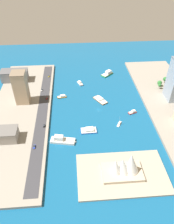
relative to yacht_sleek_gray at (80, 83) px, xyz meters
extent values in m
plane|color=#145684|center=(-19.52, 61.42, -1.49)|extent=(440.00, 440.00, 0.00)
cube|color=gray|center=(-113.32, 61.42, 0.03)|extent=(70.00, 240.00, 3.05)
cube|color=gray|center=(74.28, 61.42, 0.03)|extent=(70.00, 240.00, 3.05)
cube|color=#A89E89|center=(-29.24, 156.11, -0.49)|extent=(79.50, 47.67, 2.00)
cube|color=#38383D|center=(48.33, 61.42, 1.63)|extent=(12.05, 228.00, 0.15)
cube|color=#999EA3|center=(-0.03, 0.07, -0.56)|extent=(8.99, 12.74, 1.87)
cone|color=#999EA3|center=(-2.49, 5.98, -0.56)|extent=(2.20, 2.20, 1.68)
cube|color=white|center=(0.39, -0.95, 1.56)|extent=(4.82, 6.25, 2.37)
cube|color=beige|center=(-0.03, 0.07, 0.43)|extent=(8.63, 12.23, 0.10)
cube|color=silver|center=(23.58, 112.30, -0.19)|extent=(26.26, 13.30, 2.61)
cone|color=silver|center=(10.59, 114.85, -0.19)|extent=(2.75, 2.75, 2.35)
cube|color=white|center=(27.48, 111.54, 3.61)|extent=(9.80, 6.89, 4.99)
cube|color=beige|center=(23.58, 112.30, 1.16)|extent=(25.21, 12.77, 0.10)
cube|color=white|center=(-39.70, 90.39, -1.03)|extent=(7.23, 9.99, 0.92)
cone|color=white|center=(-37.17, 94.93, -1.03)|extent=(1.13, 1.13, 0.83)
cube|color=white|center=(-40.02, 89.82, 0.08)|extent=(3.97, 5.08, 1.31)
cube|color=beige|center=(-39.70, 90.39, -0.52)|extent=(6.94, 9.59, 0.10)
cylinder|color=silver|center=(-39.46, 90.82, 4.38)|extent=(0.24, 0.24, 9.91)
cube|color=blue|center=(-4.40, 98.60, -0.75)|extent=(17.51, 10.06, 1.48)
cone|color=blue|center=(4.61, 98.89, -0.75)|extent=(1.38, 1.38, 1.33)
cube|color=white|center=(-5.36, 98.57, 1.09)|extent=(8.71, 7.05, 2.20)
cube|color=beige|center=(-4.40, 98.60, 0.04)|extent=(16.81, 9.66, 0.10)
cube|color=brown|center=(-24.11, 42.71, -0.83)|extent=(18.56, 22.39, 1.34)
cone|color=brown|center=(-29.74, 51.84, -0.83)|extent=(1.65, 1.65, 1.20)
cube|color=white|center=(-23.16, 41.17, 0.76)|extent=(10.44, 10.86, 1.84)
cube|color=beige|center=(-24.11, 42.71, -0.11)|extent=(17.82, 21.49, 0.10)
cube|color=#2D8C4C|center=(-42.96, -23.91, -0.42)|extent=(20.23, 19.43, 2.15)
cone|color=#2D8C4C|center=(-35.32, -17.04, -0.42)|extent=(2.73, 2.73, 1.93)
cube|color=white|center=(-45.05, -25.78, 2.61)|extent=(10.58, 10.36, 3.92)
cube|color=beige|center=(-42.96, -23.91, 0.70)|extent=(19.42, 18.66, 0.10)
cube|color=red|center=(-59.56, 71.25, -0.69)|extent=(10.65, 7.15, 1.61)
cone|color=red|center=(-54.51, 73.05, -0.69)|extent=(1.85, 1.85, 1.45)
cube|color=white|center=(-60.79, 70.80, 1.11)|extent=(5.20, 4.42, 1.99)
cube|color=beige|center=(-59.56, 71.25, 0.16)|extent=(10.22, 6.86, 0.10)
cube|color=orange|center=(25.68, 31.67, -0.77)|extent=(12.15, 6.46, 1.45)
cone|color=orange|center=(31.76, 32.71, -0.77)|extent=(1.51, 1.51, 1.30)
cube|color=white|center=(24.66, 31.50, 0.93)|extent=(6.76, 4.83, 1.94)
cube|color=beige|center=(25.68, 31.67, 0.01)|extent=(11.67, 6.20, 0.10)
cube|color=gray|center=(85.86, 107.14, 7.43)|extent=(33.53, 16.68, 11.75)
cube|color=tan|center=(73.44, 41.50, 21.67)|extent=(15.71, 15.97, 40.23)
cube|color=#7C6B55|center=(73.44, 41.50, 42.18)|extent=(16.34, 16.61, 0.80)
cube|color=gray|center=(93.42, -13.09, 8.87)|extent=(36.30, 17.60, 14.64)
cube|color=#59595C|center=(93.42, -13.09, 16.60)|extent=(37.75, 18.31, 0.80)
cylinder|color=black|center=(52.06, 19.66, 2.02)|extent=(0.26, 0.64, 0.64)
cylinder|color=black|center=(53.61, 19.65, 2.02)|extent=(0.26, 0.64, 0.64)
cylinder|color=black|center=(52.03, 16.20, 2.02)|extent=(0.26, 0.64, 0.64)
cylinder|color=black|center=(53.57, 16.18, 2.02)|extent=(0.26, 0.64, 0.64)
cube|color=white|center=(52.82, 17.92, 2.35)|extent=(1.79, 4.97, 0.86)
cube|color=#262D38|center=(52.82, 17.67, 3.08)|extent=(1.56, 2.79, 0.59)
cylinder|color=black|center=(46.49, -21.84, 2.02)|extent=(0.28, 0.65, 0.64)
cylinder|color=black|center=(44.70, -21.77, 2.02)|extent=(0.28, 0.65, 0.64)
cylinder|color=black|center=(46.63, -18.41, 2.02)|extent=(0.28, 0.65, 0.64)
cylinder|color=black|center=(44.84, -18.34, 2.02)|extent=(0.28, 0.65, 0.64)
cube|color=yellow|center=(45.66, -20.09, 2.27)|extent=(2.19, 4.98, 0.70)
cube|color=#262D38|center=(45.67, -19.85, 2.86)|extent=(1.86, 2.81, 0.47)
cylinder|color=black|center=(50.59, 122.52, 2.02)|extent=(0.25, 0.64, 0.64)
cylinder|color=black|center=(52.32, 122.52, 2.02)|extent=(0.25, 0.64, 0.64)
cylinder|color=black|center=(50.58, 119.00, 2.02)|extent=(0.25, 0.64, 0.64)
cylinder|color=black|center=(52.31, 118.99, 2.02)|extent=(0.25, 0.64, 0.64)
cube|color=blue|center=(51.45, 120.76, 2.36)|extent=(1.95, 5.05, 0.88)
cube|color=#262D38|center=(51.45, 120.51, 3.08)|extent=(1.71, 2.83, 0.56)
cylinder|color=black|center=(45.75, 35.89, 2.02)|extent=(0.27, 0.65, 0.64)
cylinder|color=black|center=(43.98, 35.95, 2.02)|extent=(0.27, 0.65, 0.64)
cylinder|color=black|center=(45.87, 38.99, 2.02)|extent=(0.27, 0.65, 0.64)
cylinder|color=black|center=(44.10, 39.06, 2.02)|extent=(0.27, 0.65, 0.64)
cube|color=red|center=(44.92, 37.47, 2.37)|extent=(2.14, 4.51, 0.89)
cube|color=#262D38|center=(44.93, 37.69, 3.09)|extent=(1.83, 2.55, 0.55)
cylinder|color=black|center=(44.75, 89.09, 2.02)|extent=(0.26, 0.65, 0.64)
cylinder|color=black|center=(43.24, 89.12, 2.02)|extent=(0.26, 0.65, 0.64)
cylinder|color=black|center=(44.81, 92.07, 2.02)|extent=(0.26, 0.65, 0.64)
cylinder|color=black|center=(43.30, 92.10, 2.02)|extent=(0.26, 0.65, 0.64)
cube|color=black|center=(44.02, 90.59, 2.29)|extent=(1.80, 4.30, 0.74)
cube|color=#262D38|center=(44.03, 90.81, 2.90)|extent=(1.55, 2.42, 0.48)
cylinder|color=black|center=(41.27, 47.85, 4.30)|extent=(0.18, 0.18, 5.50)
cube|color=black|center=(41.27, 47.85, 7.55)|extent=(0.36, 0.36, 1.00)
sphere|color=red|center=(41.27, 47.85, 7.90)|extent=(0.24, 0.24, 0.24)
sphere|color=yellow|center=(41.27, 47.85, 7.55)|extent=(0.24, 0.24, 0.24)
sphere|color=green|center=(41.27, 47.85, 7.20)|extent=(0.24, 0.24, 0.24)
cube|color=#BCAD93|center=(-29.24, 156.11, 2.01)|extent=(35.75, 21.56, 3.00)
cone|color=white|center=(-36.13, 156.11, 14.02)|extent=(14.16, 12.00, 22.18)
cone|color=white|center=(-29.24, 156.11, 11.34)|extent=(12.72, 10.58, 17.04)
cone|color=white|center=(-23.11, 156.11, 11.01)|extent=(10.21, 8.48, 15.91)
cylinder|color=brown|center=(-120.14, 11.18, 3.59)|extent=(0.50, 0.50, 4.08)
sphere|color=#2D7233|center=(-120.14, 11.18, 7.99)|extent=(5.89, 5.89, 5.89)
cylinder|color=brown|center=(-109.93, 18.48, 2.85)|extent=(0.50, 0.50, 2.60)
sphere|color=#2D7233|center=(-109.93, 18.48, 6.68)|extent=(6.33, 6.33, 6.33)
cylinder|color=brown|center=(-107.62, 25.20, 3.58)|extent=(0.50, 0.50, 4.05)
sphere|color=#2D7233|center=(-107.62, 25.20, 7.34)|extent=(4.35, 4.35, 4.35)
camera|label=1|loc=(10.49, 268.55, 162.24)|focal=34.58mm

